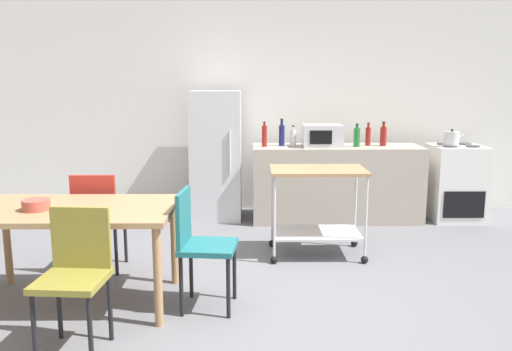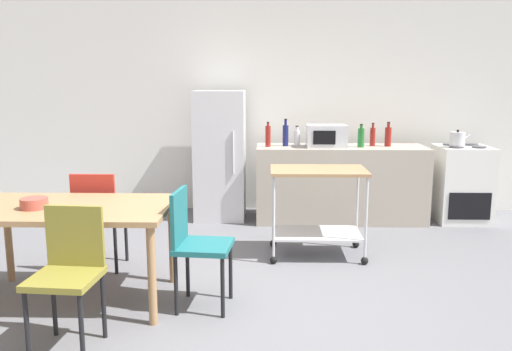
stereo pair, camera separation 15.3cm
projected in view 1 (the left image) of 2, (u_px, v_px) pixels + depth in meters
name	position (u px, v px, depth m)	size (l,w,h in m)	color
ground_plane	(268.00, 312.00, 3.88)	(12.00, 12.00, 0.00)	slate
back_wall	(261.00, 98.00, 6.77)	(8.40, 0.12, 2.90)	silver
kitchen_counter	(336.00, 183.00, 6.37)	(2.00, 0.64, 0.90)	#A89E8E
dining_table	(73.00, 218.00, 3.93)	(1.50, 0.90, 0.75)	#A37A51
chair_red	(98.00, 215.00, 4.61)	(0.40, 0.40, 0.89)	#B72D23
chair_teal	(199.00, 240.00, 3.88)	(0.44, 0.44, 0.89)	#1E666B
chair_olive	(75.00, 270.00, 3.28)	(0.43, 0.43, 0.89)	olive
stove_oven	(455.00, 182.00, 6.40)	(0.60, 0.61, 0.92)	white
refrigerator	(216.00, 155.00, 6.40)	(0.60, 0.63, 1.55)	silver
kitchen_cart	(317.00, 197.00, 5.05)	(0.91, 0.57, 0.85)	#A37A51
bottle_soy_sauce	(264.00, 136.00, 6.21)	(0.06, 0.06, 0.29)	maroon
bottle_sparkling_water	(282.00, 135.00, 6.28)	(0.07, 0.07, 0.32)	navy
bottle_soda	(293.00, 138.00, 6.28)	(0.07, 0.07, 0.24)	silver
microwave	(322.00, 136.00, 6.19)	(0.46, 0.35, 0.26)	silver
bottle_vinegar	(357.00, 137.00, 6.20)	(0.07, 0.07, 0.27)	#1E6628
bottle_wine	(368.00, 136.00, 6.32)	(0.06, 0.06, 0.27)	maroon
bottle_hot_sauce	(383.00, 136.00, 6.29)	(0.08, 0.08, 0.29)	maroon
fruit_bowl	(36.00, 205.00, 3.82)	(0.20, 0.20, 0.08)	#B24C3F
kettle	(452.00, 138.00, 6.20)	(0.24, 0.17, 0.19)	silver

